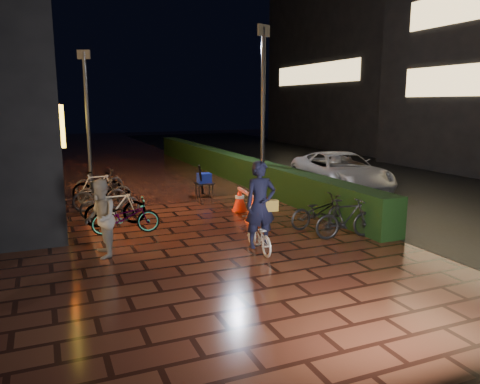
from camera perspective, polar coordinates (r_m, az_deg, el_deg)
name	(u,v)px	position (r m, az deg, el deg)	size (l,w,h in m)	color
ground	(226,235)	(11.19, -1.77, -5.21)	(80.00, 80.00, 0.00)	#381911
asphalt_road	(386,179)	(20.03, 17.42, 1.48)	(11.00, 60.00, 0.01)	black
hedge	(230,166)	(19.58, -1.24, 3.24)	(0.70, 20.00, 1.00)	black
bystander_person	(100,219)	(9.81, -16.67, -3.13)	(0.78, 0.61, 1.60)	#565658
van	(341,172)	(16.97, 12.16, 2.44)	(2.25, 4.87, 1.35)	#B0B0B5
far_buildings	(458,39)	(29.03, 25.05, 16.57)	(9.08, 31.00, 14.00)	black
lamp_post_hedge	(263,103)	(15.91, 2.82, 10.76)	(0.52, 0.29, 5.58)	black
lamp_post_sf	(87,112)	(18.51, -18.13, 9.22)	(0.46, 0.26, 4.97)	black
cyclist	(260,219)	(9.74, 2.41, -3.27)	(0.72, 1.38, 1.93)	white
traffic_barrier	(246,204)	(12.87, 0.76, -1.46)	(0.59, 1.73, 0.70)	#FF370D
cart_assembly	(204,179)	(15.65, -4.42, 1.54)	(0.62, 0.61, 1.11)	black
parked_bikes_storefront	(107,196)	(14.07, -15.96, -0.44)	(1.90, 6.14, 0.93)	black
parked_bikes_hedge	(331,215)	(11.47, 11.03, -2.72)	(1.69, 1.63, 0.93)	black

